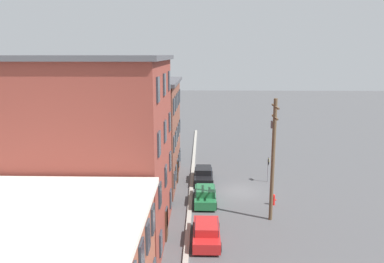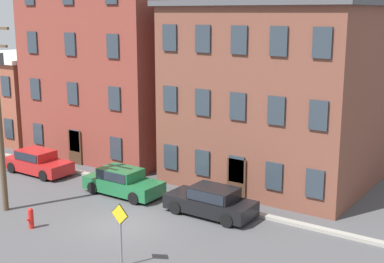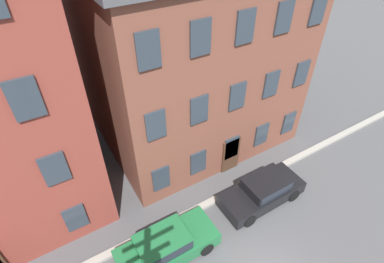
% 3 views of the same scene
% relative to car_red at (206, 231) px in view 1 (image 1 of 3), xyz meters
% --- Properties ---
extents(ground_plane, '(200.00, 200.00, 0.00)m').
position_rel_car_red_xyz_m(ground_plane, '(9.67, -3.18, -0.75)').
color(ground_plane, '#4C4C4F').
extents(kerb_strip, '(56.00, 0.36, 0.16)m').
position_rel_car_red_xyz_m(kerb_strip, '(9.67, 1.32, -0.67)').
color(kerb_strip, '#9E998E').
rests_on(kerb_strip, ground_plane).
extents(apartment_midblock, '(11.13, 10.41, 12.56)m').
position_rel_car_red_xyz_m(apartment_midblock, '(0.36, 7.77, 5.55)').
color(apartment_midblock, brown).
rests_on(apartment_midblock, ground_plane).
extents(apartment_far, '(11.14, 10.05, 10.20)m').
position_rel_car_red_xyz_m(apartment_far, '(12.29, 7.58, 4.37)').
color(apartment_far, brown).
rests_on(apartment_far, ground_plane).
extents(car_red, '(4.40, 1.92, 1.43)m').
position_rel_car_red_xyz_m(car_red, '(0.00, 0.00, 0.00)').
color(car_red, '#B21E1E').
rests_on(car_red, ground_plane).
extents(car_green, '(4.40, 1.92, 1.43)m').
position_rel_car_red_xyz_m(car_green, '(6.84, 0.03, 0.00)').
color(car_green, '#1E6638').
rests_on(car_green, ground_plane).
extents(car_black, '(4.40, 1.92, 1.43)m').
position_rel_car_red_xyz_m(car_black, '(12.42, 0.15, 0.00)').
color(car_black, black).
rests_on(car_black, ground_plane).
extents(caution_sign, '(0.85, 0.08, 2.56)m').
position_rel_car_red_xyz_m(caution_sign, '(12.42, -6.30, 0.94)').
color(caution_sign, slate).
rests_on(caution_sign, ground_plane).
extents(utility_pole, '(2.40, 0.44, 9.47)m').
position_rel_car_red_xyz_m(utility_pole, '(3.69, -5.03, 4.57)').
color(utility_pole, brown).
rests_on(utility_pole, ground_plane).
extents(fire_hydrant, '(0.24, 0.34, 0.96)m').
position_rel_car_red_xyz_m(fire_hydrant, '(6.53, -5.81, -0.27)').
color(fire_hydrant, red).
rests_on(fire_hydrant, ground_plane).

